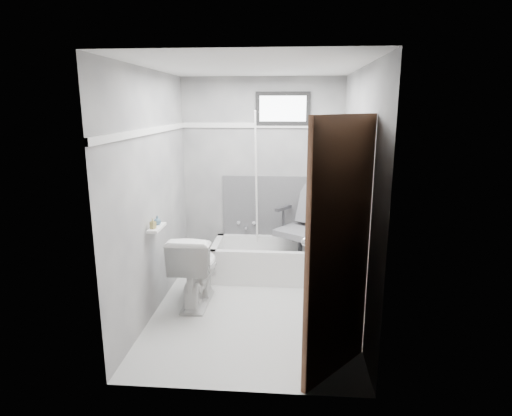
# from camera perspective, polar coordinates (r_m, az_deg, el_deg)

# --- Properties ---
(floor) EXTENTS (2.60, 2.60, 0.00)m
(floor) POSITION_cam_1_polar(r_m,az_deg,el_deg) (4.54, -0.37, -13.42)
(floor) COLOR silver
(floor) RESTS_ON ground
(ceiling) EXTENTS (2.60, 2.60, 0.00)m
(ceiling) POSITION_cam_1_polar(r_m,az_deg,el_deg) (4.06, -0.42, 18.36)
(ceiling) COLOR silver
(ceiling) RESTS_ON floor
(wall_back) EXTENTS (2.00, 0.02, 2.40)m
(wall_back) POSITION_cam_1_polar(r_m,az_deg,el_deg) (5.41, 0.81, 4.40)
(wall_back) COLOR slate
(wall_back) RESTS_ON floor
(wall_front) EXTENTS (2.00, 0.02, 2.40)m
(wall_front) POSITION_cam_1_polar(r_m,az_deg,el_deg) (2.89, -2.65, -3.76)
(wall_front) COLOR slate
(wall_front) RESTS_ON floor
(wall_left) EXTENTS (0.02, 2.60, 2.40)m
(wall_left) POSITION_cam_1_polar(r_m,az_deg,el_deg) (4.34, -13.67, 1.74)
(wall_left) COLOR slate
(wall_left) RESTS_ON floor
(wall_right) EXTENTS (0.02, 2.60, 2.40)m
(wall_right) POSITION_cam_1_polar(r_m,az_deg,el_deg) (4.17, 13.42, 1.29)
(wall_right) COLOR slate
(wall_right) RESTS_ON floor
(bathtub) EXTENTS (1.50, 0.70, 0.42)m
(bathtub) POSITION_cam_1_polar(r_m,az_deg,el_deg) (5.30, 2.44, -6.90)
(bathtub) COLOR white
(bathtub) RESTS_ON floor
(office_chair) EXTENTS (0.83, 0.83, 1.03)m
(office_chair) POSITION_cam_1_polar(r_m,az_deg,el_deg) (5.21, 5.97, -2.40)
(office_chair) COLOR slate
(office_chair) RESTS_ON bathtub
(toilet) EXTENTS (0.45, 0.79, 0.77)m
(toilet) POSITION_cam_1_polar(r_m,az_deg,el_deg) (4.59, -8.04, -7.97)
(toilet) COLOR white
(toilet) RESTS_ON floor
(door) EXTENTS (0.78, 0.78, 2.00)m
(door) POSITION_cam_1_polar(r_m,az_deg,el_deg) (3.01, 16.43, -7.58)
(door) COLOR brown
(door) RESTS_ON floor
(window) EXTENTS (0.66, 0.04, 0.40)m
(window) POSITION_cam_1_polar(r_m,az_deg,el_deg) (5.32, 3.59, 13.09)
(window) COLOR black
(window) RESTS_ON wall_back
(backerboard) EXTENTS (1.50, 0.02, 0.78)m
(backerboard) POSITION_cam_1_polar(r_m,az_deg,el_deg) (5.47, 3.41, 0.20)
(backerboard) COLOR #4C4C4F
(backerboard) RESTS_ON wall_back
(trim_back) EXTENTS (2.00, 0.02, 0.06)m
(trim_back) POSITION_cam_1_polar(r_m,az_deg,el_deg) (5.34, 0.83, 10.97)
(trim_back) COLOR white
(trim_back) RESTS_ON wall_back
(trim_left) EXTENTS (0.02, 2.60, 0.06)m
(trim_left) POSITION_cam_1_polar(r_m,az_deg,el_deg) (4.26, -13.97, 9.94)
(trim_left) COLOR white
(trim_left) RESTS_ON wall_left
(pole) EXTENTS (0.02, 0.43, 1.91)m
(pole) POSITION_cam_1_polar(r_m,az_deg,el_deg) (5.21, 0.05, 2.36)
(pole) COLOR white
(pole) RESTS_ON bathtub
(shelf) EXTENTS (0.10, 0.32, 0.02)m
(shelf) POSITION_cam_1_polar(r_m,az_deg,el_deg) (4.27, -13.09, -2.57)
(shelf) COLOR white
(shelf) RESTS_ON wall_left
(soap_bottle_a) EXTENTS (0.06, 0.06, 0.10)m
(soap_bottle_a) POSITION_cam_1_polar(r_m,az_deg,el_deg) (4.18, -13.59, -2.00)
(soap_bottle_a) COLOR #9E914F
(soap_bottle_a) RESTS_ON shelf
(soap_bottle_b) EXTENTS (0.10, 0.10, 0.09)m
(soap_bottle_b) POSITION_cam_1_polar(r_m,az_deg,el_deg) (4.31, -13.02, -1.58)
(soap_bottle_b) COLOR #466980
(soap_bottle_b) RESTS_ON shelf
(faucet) EXTENTS (0.26, 0.10, 0.16)m
(faucet) POSITION_cam_1_polar(r_m,az_deg,el_deg) (5.54, -1.29, -2.27)
(faucet) COLOR silver
(faucet) RESTS_ON wall_back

